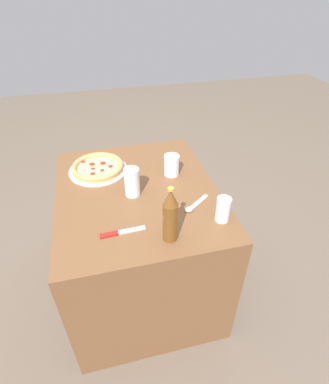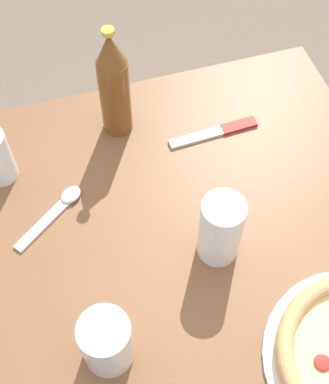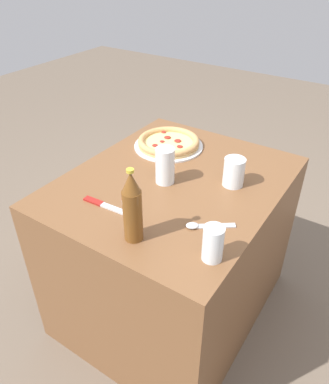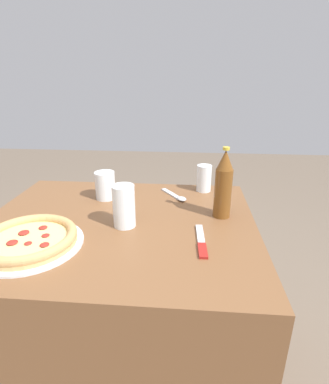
# 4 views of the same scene
# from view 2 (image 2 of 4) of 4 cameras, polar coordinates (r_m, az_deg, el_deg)

# --- Properties ---
(ground_plane) EXTENTS (8.00, 8.00, 0.00)m
(ground_plane) POSITION_cam_2_polar(r_m,az_deg,el_deg) (1.67, 3.01, -18.94)
(ground_plane) COLOR #6B5B4C
(table) EXTENTS (0.96, 0.80, 0.74)m
(table) POSITION_cam_2_polar(r_m,az_deg,el_deg) (1.31, 3.74, -14.90)
(table) COLOR brown
(table) RESTS_ON ground_plane
(glass_orange_juice) EXTENTS (0.08, 0.08, 0.11)m
(glass_orange_juice) POSITION_cam_2_polar(r_m,az_deg,el_deg) (0.86, -6.18, -15.69)
(glass_orange_juice) COLOR white
(glass_orange_juice) RESTS_ON table
(glass_lemonade) EXTENTS (0.08, 0.08, 0.15)m
(glass_lemonade) POSITION_cam_2_polar(r_m,az_deg,el_deg) (0.92, 5.98, -4.08)
(glass_lemonade) COLOR white
(glass_lemonade) RESTS_ON table
(beer_bottle) EXTENTS (0.06, 0.06, 0.26)m
(beer_bottle) POSITION_cam_2_polar(r_m,az_deg,el_deg) (1.06, -5.43, 11.28)
(beer_bottle) COLOR brown
(beer_bottle) RESTS_ON table
(knife) EXTENTS (0.03, 0.20, 0.01)m
(knife) POSITION_cam_2_polar(r_m,az_deg,el_deg) (1.14, 5.68, 6.42)
(knife) COLOR maroon
(knife) RESTS_ON table
(spoon) EXTENTS (0.12, 0.15, 0.02)m
(spoon) POSITION_cam_2_polar(r_m,az_deg,el_deg) (1.04, -11.16, -1.58)
(spoon) COLOR silver
(spoon) RESTS_ON table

